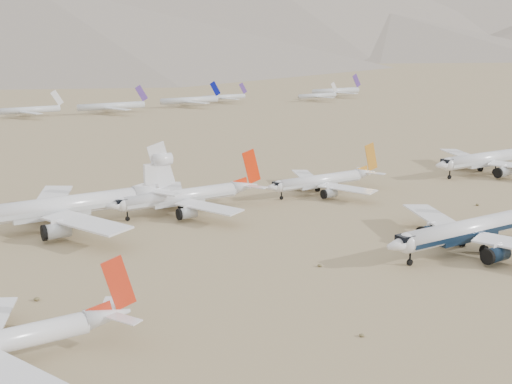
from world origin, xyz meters
TOP-DOWN VIEW (x-y plane):
  - ground at (0.00, 0.00)m, footprint 7000.00×7000.00m
  - main_airliner at (6.41, 5.17)m, footprint 50.87×49.68m
  - second_airliner at (-95.24, 4.96)m, footprint 39.19×38.30m
  - row2_navy_widebody at (78.24, 59.49)m, footprint 50.62×49.50m
  - row2_gold_tail at (9.93, 65.81)m, footprint 39.81×38.93m
  - row2_orange_tail at (-35.27, 68.08)m, footprint 43.93×42.97m
  - row2_white_trijet at (-67.05, 70.39)m, footprint 55.91×54.64m
  - distant_storage_row at (-4.91, 311.73)m, footprint 522.61×59.99m
  - foothills at (526.68, 1100.00)m, footprint 4637.50×1395.00m

SIDE VIEW (x-z plane):
  - ground at x=0.00m, z-range 0.00..0.00m
  - second_airliner at x=-95.24m, z-range -3.06..10.84m
  - row2_gold_tail at x=9.93m, z-range -3.12..11.05m
  - row2_orange_tail at x=-35.27m, z-range -3.44..12.23m
  - distant_storage_row at x=-4.91m, z-range -3.20..12.03m
  - main_airliner at x=6.41m, z-range -4.04..13.91m
  - row2_navy_widebody at x=78.24m, z-range -3.98..14.03m
  - row2_white_trijet at x=-67.05m, z-range -4.17..15.64m
  - foothills at x=526.68m, z-range -10.35..144.65m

